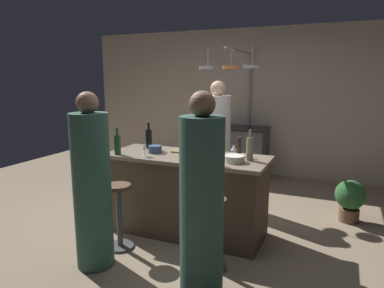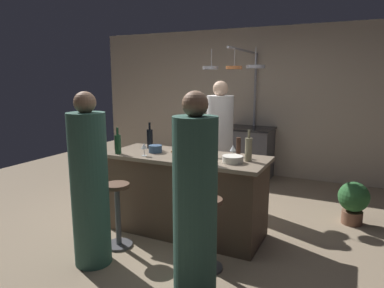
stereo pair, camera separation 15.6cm
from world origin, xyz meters
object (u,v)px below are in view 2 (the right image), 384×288
at_px(chef, 219,148).
at_px(wine_glass_by_chef, 214,148).
at_px(cutting_board, 188,151).
at_px(mixing_bowl_blue, 155,149).
at_px(pepper_mill, 238,147).
at_px(stove_range, 249,153).
at_px(wine_glass_near_left_guest, 233,149).
at_px(guest_right, 195,205).
at_px(wine_glass_near_right_guest, 144,147).
at_px(mixing_bowl_ceramic, 233,159).
at_px(bar_stool_left, 118,212).
at_px(wine_bottle_red, 183,149).
at_px(bar_stool_right, 208,231).
at_px(wine_bottle_green, 118,144).
at_px(wine_bottle_dark, 150,138).
at_px(potted_plant, 353,200).
at_px(guest_left, 90,187).
at_px(wine_bottle_rose, 206,152).
at_px(wine_bottle_white, 249,149).

height_order(chef, wine_glass_by_chef, chef).
xyz_separation_m(cutting_board, mixing_bowl_blue, (-0.32, -0.18, 0.03)).
distance_m(cutting_board, pepper_mill, 0.61).
bearing_deg(pepper_mill, stove_range, 103.40).
height_order(stove_range, wine_glass_near_left_guest, wine_glass_near_left_guest).
xyz_separation_m(guest_right, mixing_bowl_blue, (-0.97, 1.00, 0.18)).
bearing_deg(wine_glass_near_right_guest, mixing_bowl_ceramic, 8.03).
xyz_separation_m(stove_range, bar_stool_left, (-0.48, -3.07, -0.07)).
bearing_deg(wine_bottle_red, mixing_bowl_blue, 157.89).
xyz_separation_m(bar_stool_right, mixing_bowl_blue, (-0.92, 0.60, 0.57)).
relative_size(stove_range, wine_bottle_red, 3.01).
distance_m(bar_stool_right, wine_bottle_green, 1.45).
height_order(bar_stool_right, cutting_board, cutting_board).
bearing_deg(wine_bottle_dark, mixing_bowl_ceramic, -12.49).
height_order(potted_plant, cutting_board, cutting_board).
bearing_deg(bar_stool_right, chef, 108.11).
bearing_deg(stove_range, wine_bottle_red, -88.49).
bearing_deg(mixing_bowl_blue, guest_right, -45.66).
bearing_deg(bar_stool_right, guest_left, -160.26).
bearing_deg(wine_bottle_rose, wine_glass_near_right_guest, 178.56).
bearing_deg(wine_glass_by_chef, wine_bottle_green, -164.01).
xyz_separation_m(wine_glass_by_chef, wine_glass_near_left_guest, (0.20, 0.05, 0.00)).
distance_m(bar_stool_left, guest_left, 0.53).
bearing_deg(guest_left, wine_glass_near_left_guest, 46.54).
bearing_deg(mixing_bowl_ceramic, bar_stool_left, -153.53).
relative_size(wine_bottle_white, mixing_bowl_blue, 2.14).
xyz_separation_m(cutting_board, wine_bottle_rose, (0.41, -0.41, 0.11)).
bearing_deg(pepper_mill, wine_bottle_green, -160.27).
relative_size(wine_glass_near_right_guest, mixing_bowl_blue, 0.96).
distance_m(bar_stool_left, wine_glass_near_left_guest, 1.37).
height_order(guest_right, wine_glass_by_chef, guest_right).
bearing_deg(wine_glass_near_left_guest, bar_stool_right, -88.61).
relative_size(bar_stool_right, wine_glass_near_left_guest, 4.66).
bearing_deg(wine_bottle_red, cutting_board, 109.80).
bearing_deg(pepper_mill, wine_glass_near_right_guest, -155.80).
xyz_separation_m(potted_plant, cutting_board, (-1.77, -0.91, 0.61)).
relative_size(cutting_board, pepper_mill, 1.52).
relative_size(bar_stool_right, guest_right, 0.41).
relative_size(bar_stool_right, wine_bottle_rose, 2.17).
bearing_deg(wine_bottle_green, bar_stool_left, -55.81).
distance_m(wine_glass_by_chef, mixing_bowl_ceramic, 0.30).
xyz_separation_m(wine_bottle_red, wine_glass_by_chef, (0.24, 0.24, -0.01)).
distance_m(wine_bottle_dark, mixing_bowl_blue, 0.27).
relative_size(bar_stool_left, wine_bottle_rose, 2.17).
height_order(bar_stool_left, wine_glass_near_left_guest, wine_glass_near_left_guest).
bearing_deg(stove_range, wine_bottle_rose, -82.73).
bearing_deg(mixing_bowl_blue, wine_bottle_white, 2.94).
distance_m(pepper_mill, wine_bottle_rose, 0.48).
bearing_deg(wine_glass_by_chef, mixing_bowl_ceramic, -26.36).
distance_m(cutting_board, wine_glass_near_left_guest, 0.59).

